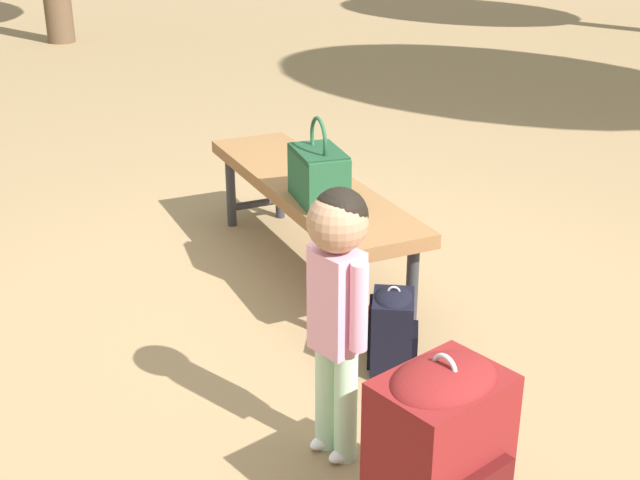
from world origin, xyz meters
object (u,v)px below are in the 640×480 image
(handbag, at_px, (319,173))
(backpack_small, at_px, (393,328))
(backpack_large, at_px, (440,449))
(park_bench, at_px, (309,192))
(child_standing, at_px, (337,285))

(handbag, height_order, backpack_small, handbag)
(backpack_large, bearing_deg, backpack_small, 168.74)
(park_bench, relative_size, child_standing, 1.83)
(park_bench, relative_size, backpack_large, 2.81)
(child_standing, xyz_separation_m, backpack_small, (-0.43, 0.34, -0.43))
(handbag, distance_m, child_standing, 1.12)
(handbag, xyz_separation_m, backpack_large, (1.53, -0.06, -0.28))
(handbag, bearing_deg, park_bench, 174.54)
(park_bench, xyz_separation_m, child_standing, (1.37, -0.25, 0.21))
(handbag, distance_m, backpack_large, 1.56)
(backpack_large, xyz_separation_m, backpack_small, (-0.87, 0.17, -0.12))
(child_standing, bearing_deg, backpack_small, 141.89)
(child_standing, xyz_separation_m, backpack_large, (0.44, 0.17, -0.31))
(park_bench, relative_size, backpack_small, 4.75)
(handbag, relative_size, backpack_large, 0.63)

